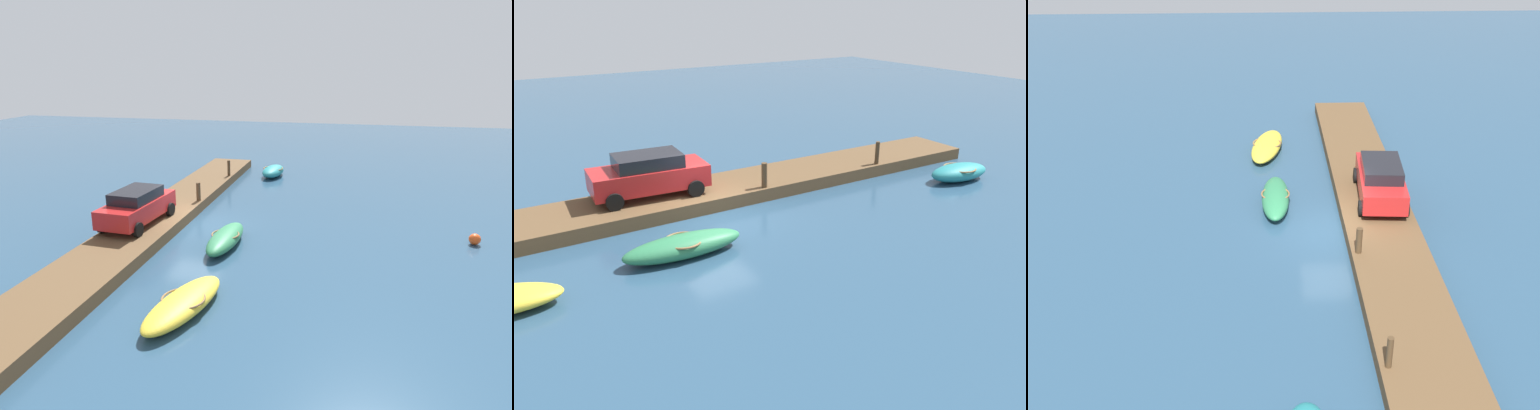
# 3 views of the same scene
# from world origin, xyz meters

# --- Properties ---
(ground_plane) EXTENTS (84.00, 84.00, 0.00)m
(ground_plane) POSITION_xyz_m (0.00, 0.00, 0.00)
(ground_plane) COLOR navy
(dock_platform) EXTENTS (27.67, 2.89, 0.54)m
(dock_platform) POSITION_xyz_m (0.00, -1.80, 0.27)
(dock_platform) COLOR brown
(dock_platform) RESTS_ON ground_plane
(rowboat_yellow) EXTENTS (4.32, 2.17, 0.64)m
(rowboat_yellow) POSITION_xyz_m (7.96, 2.58, 0.33)
(rowboat_yellow) COLOR gold
(rowboat_yellow) RESTS_ON ground_plane
(rowboat_green) EXTENTS (3.90, 1.29, 0.72)m
(rowboat_green) POSITION_xyz_m (2.23, 2.30, 0.36)
(rowboat_green) COLOR #2D7A4C
(rowboat_green) RESTS_ON ground_plane
(dinghy_teal) EXTENTS (3.06, 1.60, 0.76)m
(dinghy_teal) POSITION_xyz_m (-11.09, 1.90, 0.39)
(dinghy_teal) COLOR teal
(dinghy_teal) RESTS_ON ground_plane
(mooring_post_west) EXTENTS (0.19, 0.19, 1.03)m
(mooring_post_west) POSITION_xyz_m (-8.47, -0.60, 1.05)
(mooring_post_west) COLOR #47331E
(mooring_post_west) RESTS_ON dock_platform
(mooring_post_mid_west) EXTENTS (0.23, 0.23, 1.00)m
(mooring_post_mid_west) POSITION_xyz_m (-2.49, -0.60, 1.04)
(mooring_post_mid_west) COLOR #47331E
(mooring_post_mid_west) RESTS_ON dock_platform
(parked_car) EXTENTS (4.46, 2.26, 1.65)m
(parked_car) POSITION_xyz_m (1.71, -2.09, 1.40)
(parked_car) COLOR #B21E1E
(parked_car) RESTS_ON dock_platform
(marker_buoy) EXTENTS (0.51, 0.51, 0.51)m
(marker_buoy) POSITION_xyz_m (-0.39, 13.03, 0.25)
(marker_buoy) COLOR #E54C19
(marker_buoy) RESTS_ON ground_plane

